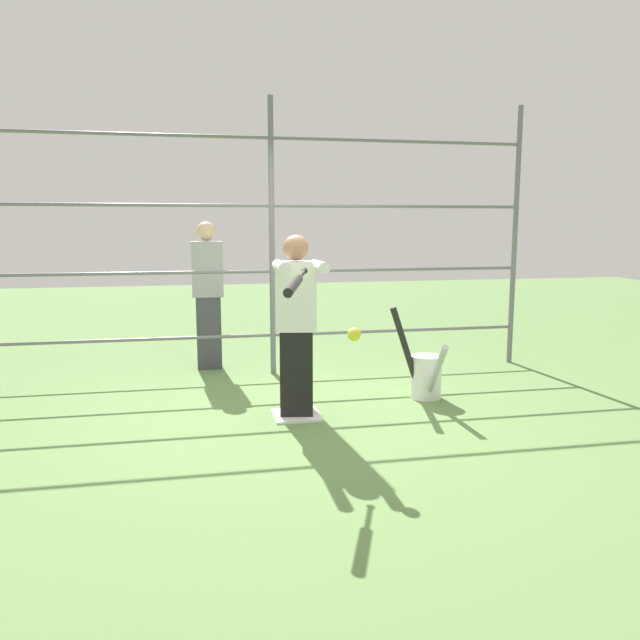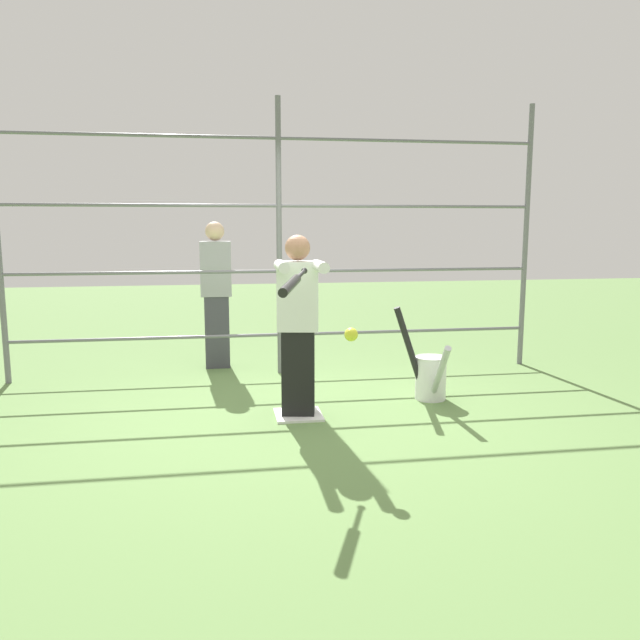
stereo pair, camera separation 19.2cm
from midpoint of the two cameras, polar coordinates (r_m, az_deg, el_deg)
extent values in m
plane|color=#608447|center=(5.45, -0.96, -8.76)|extent=(24.00, 24.00, 0.00)
cube|color=white|center=(5.45, -0.96, -8.66)|extent=(0.40, 0.40, 0.02)
cylinder|color=slate|center=(7.64, 18.98, 7.12)|extent=(0.06, 0.06, 2.97)
cylinder|color=slate|center=(6.79, -2.94, 7.43)|extent=(0.06, 0.06, 2.97)
cylinder|color=slate|center=(6.89, -2.87, -1.35)|extent=(5.69, 0.04, 0.04)
cylinder|color=slate|center=(6.80, -2.92, 4.48)|extent=(5.69, 0.04, 0.04)
cylinder|color=slate|center=(6.79, -2.96, 10.39)|extent=(5.69, 0.04, 0.04)
cylinder|color=slate|center=(6.84, -3.01, 16.28)|extent=(5.69, 0.04, 0.04)
cube|color=black|center=(5.35, -0.97, -4.93)|extent=(0.30, 0.22, 0.75)
cube|color=white|center=(5.23, -0.99, 2.20)|extent=(0.37, 0.25, 0.59)
sphere|color=#9E7051|center=(5.20, -1.00, 6.63)|extent=(0.21, 0.21, 0.21)
cylinder|color=white|center=(5.00, 1.11, 4.92)|extent=(0.09, 0.42, 0.09)
cylinder|color=white|center=(5.01, -2.43, 4.92)|extent=(0.09, 0.42, 0.09)
sphere|color=black|center=(4.80, -0.29, 4.52)|extent=(0.05, 0.05, 0.05)
cylinder|color=black|center=(4.64, -0.60, 4.17)|extent=(0.13, 0.32, 0.06)
cylinder|color=black|center=(4.25, -1.46, 3.17)|extent=(0.21, 0.48, 0.12)
sphere|color=yellow|center=(4.36, 4.13, -1.34)|extent=(0.10, 0.10, 0.10)
cylinder|color=white|center=(6.01, 10.99, -5.24)|extent=(0.29, 0.29, 0.40)
torus|color=white|center=(5.97, 11.05, -3.36)|extent=(0.30, 0.30, 0.01)
cylinder|color=#B2B2B7|center=(5.70, 11.83, -4.82)|extent=(0.10, 0.54, 0.60)
cylinder|color=black|center=(5.87, 9.24, -2.92)|extent=(0.36, 0.09, 0.86)
cube|color=#3F3F47|center=(7.24, -8.62, -1.08)|extent=(0.28, 0.17, 0.83)
cube|color=#99999E|center=(7.15, -8.76, 4.64)|extent=(0.34, 0.19, 0.62)
sphere|color=beige|center=(7.13, -8.84, 8.03)|extent=(0.21, 0.21, 0.21)
camera|label=1|loc=(0.10, -88.87, 0.18)|focal=35.00mm
camera|label=2|loc=(0.10, 91.13, -0.18)|focal=35.00mm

